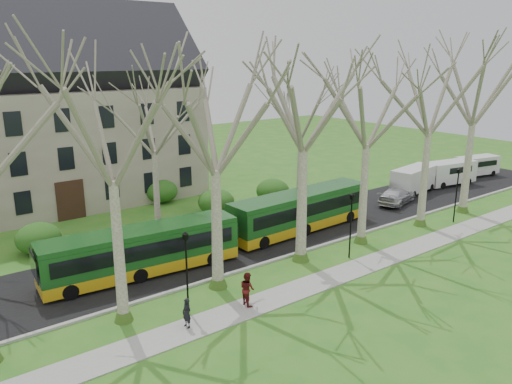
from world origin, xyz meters
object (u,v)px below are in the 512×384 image
van_c (477,166)px  van_b (449,173)px  van_a (414,180)px  pedestrian_a (187,313)px  pedestrian_b (247,289)px  bus_lead (142,251)px  sedan (397,196)px  bus_follow (301,211)px

van_c → van_b: bearing=-164.1°
van_a → van_b: size_ratio=1.02×
pedestrian_a → pedestrian_b: 3.68m
pedestrian_b → bus_lead: bearing=23.1°
sedan → van_b: bearing=-99.3°
sedan → pedestrian_a: (-25.28, -7.22, 0.04)m
van_c → sedan: bearing=-162.9°
bus_lead → sedan: bus_lead is taller
bus_lead → bus_follow: bearing=5.3°
bus_follow → pedestrian_b: bus_follow is taller
bus_lead → van_c: bearing=7.0°
van_a → van_c: bearing=-8.5°
sedan → van_a: size_ratio=0.86×
van_a → pedestrian_a: bearing=-173.0°
pedestrian_a → van_c: bearing=93.0°
van_c → pedestrian_a: 41.71m
van_b → pedestrian_a: van_b is taller
bus_lead → van_c: (39.87, 1.65, -0.39)m
sedan → van_a: van_a is taller
sedan → pedestrian_a: 26.29m
bus_lead → bus_follow: size_ratio=0.97×
bus_follow → van_a: 15.79m
van_b → pedestrian_a: 35.83m
van_c → pedestrian_a: van_c is taller
van_b → pedestrian_b: van_b is taller
sedan → van_c: bearing=-100.0°
bus_follow → van_b: bearing=0.4°
pedestrian_b → van_c: bearing=-75.4°
bus_follow → van_c: bus_follow is taller
bus_lead → pedestrian_a: bus_lead is taller
bus_follow → pedestrian_b: size_ratio=6.69×
bus_follow → van_c: size_ratio=2.44×
bus_lead → van_a: bus_lead is taller
van_c → pedestrian_a: bearing=-156.2°
van_b → van_a: bearing=-172.8°
bus_follow → sedan: 11.56m
sedan → van_b: 9.65m
van_a → pedestrian_b: (-25.80, -8.45, -0.32)m
van_b → pedestrian_a: size_ratio=3.72×
van_b → pedestrian_b: bearing=-154.9°
bus_follow → van_c: bearing=0.7°
sedan → pedestrian_b: size_ratio=2.68×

